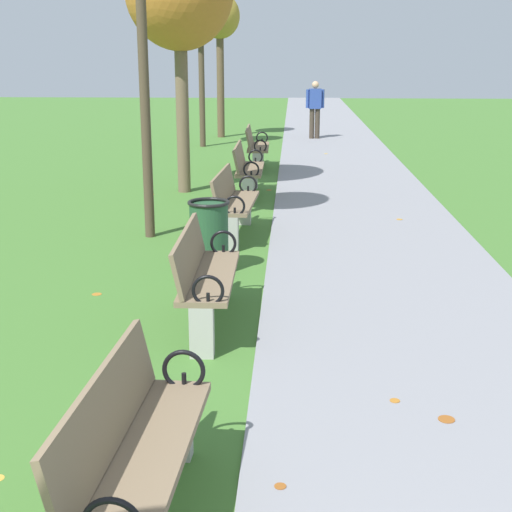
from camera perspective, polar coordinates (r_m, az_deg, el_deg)
The scene contains 11 objects.
paved_walkway at distance 18.49m, azimuth 6.32°, elevation 8.04°, with size 2.77×44.00×0.02m, color gray.
park_bench_2 at distance 3.94m, azimuth -9.50°, elevation -14.75°, with size 0.55×1.62×0.90m.
park_bench_3 at distance 6.70m, azimuth -4.06°, elevation -1.51°, with size 0.49×1.61×0.90m.
park_bench_4 at distance 9.94m, azimuth -1.76°, elevation 4.25°, with size 0.55×1.62×0.90m.
park_bench_5 at distance 12.80m, azimuth -0.70°, elevation 6.85°, with size 0.48×1.60×0.90m.
park_bench_6 at distance 15.81m, azimuth -0.00°, elevation 8.57°, with size 0.50×1.61×0.90m.
tree_4 at distance 19.61m, azimuth -4.37°, elevation 17.87°, with size 1.11×1.11×3.89m.
tree_5 at distance 21.80m, azimuth -2.86°, elevation 17.90°, with size 1.15×1.15×4.06m.
pedestrian_walking at distance 21.37m, azimuth 4.64°, elevation 11.59°, with size 0.53×0.25×1.62m.
trash_bin at distance 8.34m, azimuth -3.69°, elevation 1.53°, with size 0.48×0.48×0.84m.
scattered_leaves at distance 7.16m, azimuth -0.30°, elevation -4.32°, with size 4.94×19.20×0.02m.
Camera 1 is at (0.30, -0.30, 2.47)m, focal length 51.06 mm.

